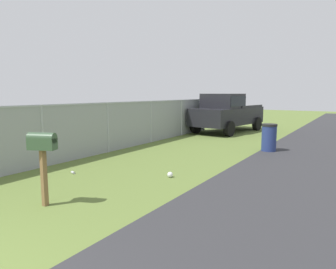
% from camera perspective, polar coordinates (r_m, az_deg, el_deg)
% --- Properties ---
extents(mailbox, '(0.38, 0.55, 1.39)m').
position_cam_1_polar(mailbox, '(6.04, -22.57, -2.23)').
color(mailbox, brown).
rests_on(mailbox, ground).
extents(pickup_truck, '(5.16, 2.76, 2.09)m').
position_cam_1_polar(pickup_truck, '(16.86, 10.91, 4.20)').
color(pickup_truck, black).
rests_on(pickup_truck, ground).
extents(trash_bin, '(0.55, 0.55, 1.00)m').
position_cam_1_polar(trash_bin, '(11.69, 18.47, -0.52)').
color(trash_bin, navy).
rests_on(trash_bin, ground).
extents(fence_section, '(15.94, 0.07, 1.79)m').
position_cam_1_polar(fence_section, '(11.02, -11.26, 1.67)').
color(fence_section, '#9EA3A8').
rests_on(fence_section, ground).
extents(litter_can_near_hydrant, '(0.09, 0.13, 0.07)m').
position_cam_1_polar(litter_can_near_hydrant, '(8.43, -17.44, -6.83)').
color(litter_can_near_hydrant, silver).
rests_on(litter_can_near_hydrant, ground).
extents(litter_bag_by_mailbox, '(0.14, 0.14, 0.14)m').
position_cam_1_polar(litter_bag_by_mailbox, '(7.70, 0.39, -7.56)').
color(litter_bag_by_mailbox, silver).
rests_on(litter_bag_by_mailbox, ground).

